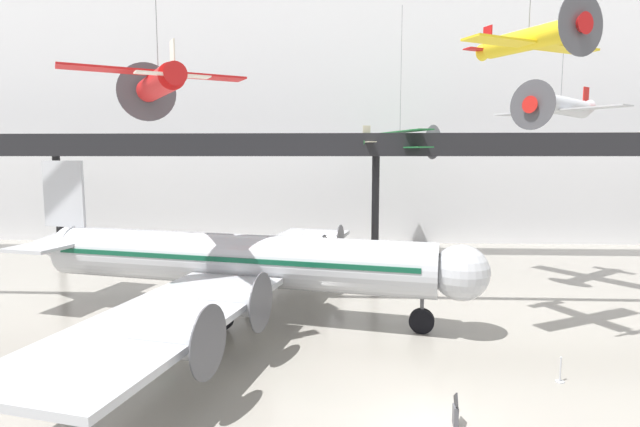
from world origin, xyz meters
The scene contains 10 objects.
ground_plane centered at (0.00, 0.00, 0.00)m, with size 260.00×260.00×0.00m, color gray.
hangar_back_wall centered at (0.00, 37.27, 14.36)m, with size 140.00×3.00×28.72m.
mezzanine_walkway centered at (0.00, 28.89, 9.41)m, with size 110.00×3.20×11.11m.
airliner_silver_main centered at (-9.24, 11.00, 3.25)m, with size 27.85×32.09×8.86m.
suspended_plane_yellow_lowwing centered at (5.59, 7.97, 14.52)m, with size 7.19×6.36×9.08m.
suspended_plane_green_biplane centered at (2.07, 28.87, 10.39)m, with size 7.44×8.77×13.32m.
suspended_plane_silver_racer centered at (11.63, 18.49, 12.51)m, with size 7.41×7.93×11.46m.
suspended_plane_red_highwing centered at (-11.78, 7.31, 12.59)m, with size 8.08×7.31×11.27m.
stanchion_barrier centered at (5.84, 3.32, 0.33)m, with size 0.36×0.36×1.08m.
info_sign_pedestal centered at (0.85, -0.19, 0.46)m, with size 0.18×0.78×1.24m.
Camera 1 is at (-3.03, -16.46, 9.16)m, focal length 28.00 mm.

